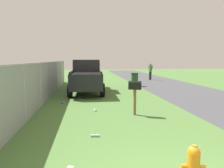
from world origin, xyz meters
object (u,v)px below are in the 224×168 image
mailbox (135,88)px  pedestrian (150,70)px  pickup_truck (87,75)px  trash_bin (135,79)px  fire_hydrant (193,168)px

mailbox → pedestrian: size_ratio=0.75×
pickup_truck → trash_bin: bearing=-57.7°
pickup_truck → trash_bin: (2.31, -3.81, -0.58)m
mailbox → trash_bin: (8.24, -2.02, -0.52)m
mailbox → pickup_truck: size_ratio=0.24×
mailbox → pickup_truck: 6.19m
fire_hydrant → mailbox: size_ratio=0.57×
mailbox → pedestrian: (12.81, -4.81, -0.03)m
trash_bin → pedestrian: (4.57, -2.79, 0.48)m
fire_hydrant → pickup_truck: size_ratio=0.14×
fire_hydrant → pickup_truck: bearing=22.2°
fire_hydrant → mailbox: 4.52m
fire_hydrant → trash_bin: size_ratio=0.72×
fire_hydrant → pickup_truck: 10.55m
pickup_truck → pedestrian: (6.88, -6.60, -0.10)m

